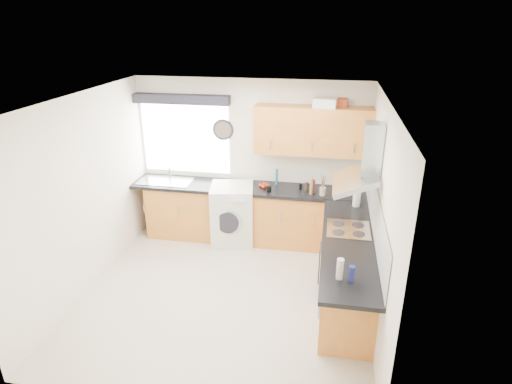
% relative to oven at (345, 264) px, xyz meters
% --- Properties ---
extents(ground_plane, '(3.60, 3.60, 0.00)m').
position_rel_oven_xyz_m(ground_plane, '(-1.50, -0.30, -0.42)').
color(ground_plane, beige).
extents(ceiling, '(3.60, 3.60, 0.02)m').
position_rel_oven_xyz_m(ceiling, '(-1.50, -0.30, 2.08)').
color(ceiling, white).
rests_on(ceiling, wall_back).
extents(wall_back, '(3.60, 0.02, 2.50)m').
position_rel_oven_xyz_m(wall_back, '(-1.50, 1.50, 0.82)').
color(wall_back, silver).
rests_on(wall_back, ground_plane).
extents(wall_front, '(3.60, 0.02, 2.50)m').
position_rel_oven_xyz_m(wall_front, '(-1.50, -2.10, 0.82)').
color(wall_front, silver).
rests_on(wall_front, ground_plane).
extents(wall_left, '(0.02, 3.60, 2.50)m').
position_rel_oven_xyz_m(wall_left, '(-3.30, -0.30, 0.82)').
color(wall_left, silver).
rests_on(wall_left, ground_plane).
extents(wall_right, '(0.02, 3.60, 2.50)m').
position_rel_oven_xyz_m(wall_right, '(0.30, -0.30, 0.82)').
color(wall_right, silver).
rests_on(wall_right, ground_plane).
extents(window, '(1.40, 0.02, 1.10)m').
position_rel_oven_xyz_m(window, '(-2.55, 1.49, 1.12)').
color(window, beige).
rests_on(window, wall_back).
extents(window_blind, '(1.50, 0.18, 0.14)m').
position_rel_oven_xyz_m(window_blind, '(-2.55, 1.40, 1.76)').
color(window_blind, black).
rests_on(window_blind, wall_back).
extents(splashback, '(0.01, 3.00, 0.54)m').
position_rel_oven_xyz_m(splashback, '(0.29, 0.00, 0.75)').
color(splashback, white).
rests_on(splashback, wall_right).
extents(base_cab_back, '(3.00, 0.58, 0.86)m').
position_rel_oven_xyz_m(base_cab_back, '(-1.60, 1.21, 0.01)').
color(base_cab_back, '#B26927').
rests_on(base_cab_back, ground_plane).
extents(base_cab_corner, '(0.60, 0.60, 0.86)m').
position_rel_oven_xyz_m(base_cab_corner, '(0.00, 1.20, 0.01)').
color(base_cab_corner, '#B26927').
rests_on(base_cab_corner, ground_plane).
extents(base_cab_right, '(0.58, 2.10, 0.86)m').
position_rel_oven_xyz_m(base_cab_right, '(0.01, -0.15, 0.01)').
color(base_cab_right, '#B26927').
rests_on(base_cab_right, ground_plane).
extents(worktop_back, '(3.60, 0.62, 0.05)m').
position_rel_oven_xyz_m(worktop_back, '(-1.50, 1.20, 0.46)').
color(worktop_back, black).
rests_on(worktop_back, base_cab_back).
extents(worktop_right, '(0.62, 2.42, 0.05)m').
position_rel_oven_xyz_m(worktop_right, '(0.00, -0.30, 0.46)').
color(worktop_right, black).
rests_on(worktop_right, base_cab_right).
extents(sink, '(0.84, 0.46, 0.10)m').
position_rel_oven_xyz_m(sink, '(-2.83, 1.20, 0.52)').
color(sink, '#9EA7AC').
rests_on(sink, worktop_back).
extents(oven, '(0.56, 0.58, 0.85)m').
position_rel_oven_xyz_m(oven, '(0.00, 0.00, 0.00)').
color(oven, black).
rests_on(oven, ground_plane).
extents(hob_plate, '(0.52, 0.52, 0.01)m').
position_rel_oven_xyz_m(hob_plate, '(0.00, 0.00, 0.49)').
color(hob_plate, '#9EA7AC').
rests_on(hob_plate, worktop_right).
extents(extractor_hood, '(0.52, 0.78, 0.66)m').
position_rel_oven_xyz_m(extractor_hood, '(0.10, -0.00, 1.34)').
color(extractor_hood, '#9EA7AC').
rests_on(extractor_hood, wall_right).
extents(upper_cabinets, '(1.70, 0.35, 0.70)m').
position_rel_oven_xyz_m(upper_cabinets, '(-0.55, 1.32, 1.38)').
color(upper_cabinets, '#B26927').
rests_on(upper_cabinets, wall_back).
extents(washing_machine, '(0.73, 0.71, 0.94)m').
position_rel_oven_xyz_m(washing_machine, '(-1.72, 1.10, 0.04)').
color(washing_machine, beige).
rests_on(washing_machine, ground_plane).
extents(wall_clock, '(0.33, 0.04, 0.33)m').
position_rel_oven_xyz_m(wall_clock, '(-1.94, 1.48, 1.29)').
color(wall_clock, black).
rests_on(wall_clock, wall_back).
extents(casserole, '(0.35, 0.27, 0.13)m').
position_rel_oven_xyz_m(casserole, '(-0.39, 1.28, 1.79)').
color(casserole, beige).
rests_on(casserole, upper_cabinets).
extents(storage_box, '(0.25, 0.21, 0.11)m').
position_rel_oven_xyz_m(storage_box, '(-0.21, 1.42, 1.78)').
color(storage_box, '#A33818').
rests_on(storage_box, upper_cabinets).
extents(utensil_pot, '(0.10, 0.10, 0.13)m').
position_rel_oven_xyz_m(utensil_pot, '(-0.35, 1.05, 0.55)').
color(utensil_pot, gray).
rests_on(utensil_pot, worktop_back).
extents(kitchen_roll, '(0.12, 0.12, 0.22)m').
position_rel_oven_xyz_m(kitchen_roll, '(0.12, 0.75, 0.60)').
color(kitchen_roll, beige).
rests_on(kitchen_roll, worktop_right).
extents(tomato_cluster, '(0.18, 0.18, 0.07)m').
position_rel_oven_xyz_m(tomato_cluster, '(-1.24, 1.21, 0.52)').
color(tomato_cluster, '#A11604').
rests_on(tomato_cluster, worktop_back).
extents(jar_0, '(0.05, 0.05, 0.16)m').
position_rel_oven_xyz_m(jar_0, '(-0.59, 1.12, 0.56)').
color(jar_0, black).
rests_on(jar_0, worktop_back).
extents(jar_1, '(0.05, 0.05, 0.10)m').
position_rel_oven_xyz_m(jar_1, '(-0.69, 1.22, 0.53)').
color(jar_1, black).
rests_on(jar_1, worktop_back).
extents(jar_2, '(0.04, 0.04, 0.25)m').
position_rel_oven_xyz_m(jar_2, '(-1.07, 1.36, 0.61)').
color(jar_2, '#19597C').
rests_on(jar_2, worktop_back).
extents(jar_3, '(0.06, 0.06, 0.20)m').
position_rel_oven_xyz_m(jar_3, '(-0.49, 1.12, 0.59)').
color(jar_3, '#491A20').
rests_on(jar_3, worktop_back).
extents(jar_4, '(0.04, 0.04, 0.26)m').
position_rel_oven_xyz_m(jar_4, '(-0.52, 1.07, 0.61)').
color(jar_4, olive).
rests_on(jar_4, worktop_back).
extents(jar_5, '(0.08, 0.08, 0.09)m').
position_rel_oven_xyz_m(jar_5, '(-1.15, 1.05, 0.53)').
color(jar_5, black).
rests_on(jar_5, worktop_back).
extents(bottle_0, '(0.07, 0.07, 0.22)m').
position_rel_oven_xyz_m(bottle_0, '(-0.11, -1.09, 0.60)').
color(bottle_0, '#BDB2A1').
rests_on(bottle_0, worktop_right).
extents(bottle_1, '(0.06, 0.06, 0.17)m').
position_rel_oven_xyz_m(bottle_1, '(-0.00, -1.12, 0.57)').
color(bottle_1, navy).
rests_on(bottle_1, worktop_right).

